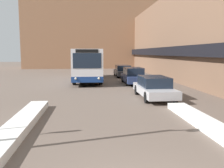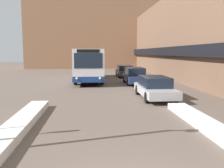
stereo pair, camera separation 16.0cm
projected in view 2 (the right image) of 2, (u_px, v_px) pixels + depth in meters
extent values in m
cube|color=brown|center=(186.00, 38.00, 28.45)|extent=(5.00, 60.00, 9.22)
cube|color=black|center=(163.00, 51.00, 28.42)|extent=(0.50, 60.00, 0.90)
cube|color=#996B4C|center=(96.00, 16.00, 48.49)|extent=(26.00, 8.00, 19.98)
cube|color=silver|center=(89.00, 63.00, 25.94)|extent=(2.65, 10.93, 2.79)
cube|color=navy|center=(89.00, 74.00, 26.09)|extent=(2.67, 10.95, 0.49)
cube|color=#192333|center=(89.00, 59.00, 25.90)|extent=(2.68, 10.06, 0.77)
cube|color=#192333|center=(88.00, 61.00, 20.48)|extent=(2.34, 0.03, 1.25)
cube|color=black|center=(88.00, 51.00, 20.38)|extent=(1.86, 0.03, 0.28)
sphere|color=#F2EAC6|center=(77.00, 78.00, 20.57)|extent=(0.20, 0.20, 0.20)
sphere|color=#F2EAC6|center=(100.00, 78.00, 20.72)|extent=(0.20, 0.20, 0.20)
cylinder|color=black|center=(76.00, 79.00, 22.66)|extent=(0.28, 1.03, 1.03)
cylinder|color=black|center=(102.00, 79.00, 22.85)|extent=(0.28, 1.03, 1.03)
cylinder|color=black|center=(79.00, 73.00, 29.36)|extent=(0.28, 1.03, 1.03)
cylinder|color=black|center=(100.00, 73.00, 29.56)|extent=(0.28, 1.03, 1.03)
cube|color=#B7B7BC|center=(155.00, 90.00, 15.92)|extent=(1.85, 4.85, 0.49)
cube|color=#192333|center=(155.00, 81.00, 15.97)|extent=(1.63, 2.67, 0.62)
cylinder|color=black|center=(176.00, 97.00, 14.52)|extent=(0.20, 0.67, 0.67)
cylinder|color=black|center=(147.00, 97.00, 14.38)|extent=(0.20, 0.67, 0.67)
cylinder|color=black|center=(161.00, 90.00, 17.49)|extent=(0.20, 0.67, 0.67)
cylinder|color=black|center=(138.00, 90.00, 17.36)|extent=(0.20, 0.67, 0.67)
cube|color=navy|center=(135.00, 78.00, 23.29)|extent=(1.78, 4.75, 0.58)
cube|color=#192333|center=(135.00, 71.00, 23.33)|extent=(1.57, 2.61, 0.68)
cylinder|color=black|center=(147.00, 82.00, 21.93)|extent=(0.20, 0.65, 0.65)
cylinder|color=black|center=(129.00, 82.00, 21.80)|extent=(0.20, 0.65, 0.65)
cylinder|color=black|center=(140.00, 79.00, 24.84)|extent=(0.20, 0.65, 0.65)
cylinder|color=black|center=(124.00, 79.00, 24.71)|extent=(0.20, 0.65, 0.65)
cube|color=#38383D|center=(125.00, 72.00, 30.53)|extent=(1.85, 4.84, 0.52)
cube|color=#192333|center=(125.00, 68.00, 30.58)|extent=(1.63, 2.66, 0.63)
cylinder|color=black|center=(134.00, 75.00, 29.14)|extent=(0.20, 0.61, 0.61)
cylinder|color=black|center=(119.00, 75.00, 29.00)|extent=(0.20, 0.61, 0.61)
cylinder|color=black|center=(130.00, 73.00, 32.11)|extent=(0.20, 0.61, 0.61)
cylinder|color=black|center=(117.00, 73.00, 31.97)|extent=(0.20, 0.61, 0.61)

